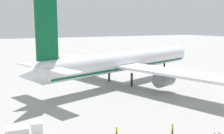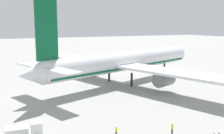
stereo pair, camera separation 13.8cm
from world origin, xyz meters
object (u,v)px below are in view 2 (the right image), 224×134
(service_truck_1, at_px, (25,131))
(traffic_cone_4, at_px, (136,61))
(ground_worker_3, at_px, (116,132))
(traffic_cone_2, at_px, (123,62))
(airliner, at_px, (124,62))
(ground_worker_0, at_px, (172,129))

(service_truck_1, distance_m, traffic_cone_4, 94.74)
(ground_worker_3, relative_size, traffic_cone_2, 2.92)
(service_truck_1, bearing_deg, traffic_cone_4, 47.33)
(traffic_cone_2, bearing_deg, service_truck_1, -129.05)
(airliner, xyz_separation_m, traffic_cone_4, (29.12, 40.03, -6.67))
(ground_worker_0, height_order, traffic_cone_2, ground_worker_0)
(ground_worker_3, bearing_deg, ground_worker_0, -20.46)
(service_truck_1, relative_size, ground_worker_3, 3.79)
(service_truck_1, bearing_deg, ground_worker_3, -22.97)
(traffic_cone_2, bearing_deg, airliner, -118.17)
(airliner, xyz_separation_m, traffic_cone_2, (21.49, 40.13, -6.67))
(service_truck_1, xyz_separation_m, ground_worker_3, (14.19, -6.02, -0.54))
(ground_worker_3, bearing_deg, traffic_cone_2, 60.77)
(airliner, relative_size, traffic_cone_2, 144.43)
(ground_worker_0, bearing_deg, airliner, 73.41)
(service_truck_1, bearing_deg, traffic_cone_2, 50.95)
(airliner, relative_size, service_truck_1, 13.08)
(airliner, bearing_deg, traffic_cone_2, 61.83)
(traffic_cone_2, relative_size, traffic_cone_4, 1.00)
(airliner, distance_m, ground_worker_0, 41.23)
(airliner, height_order, traffic_cone_2, airliner)
(service_truck_1, distance_m, ground_worker_0, 25.29)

